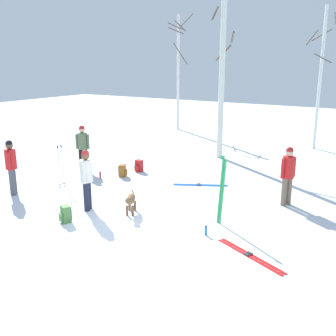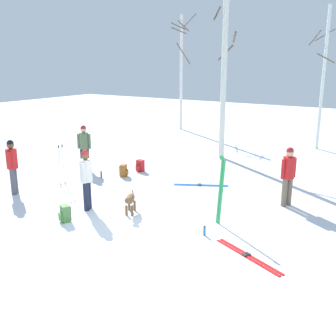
% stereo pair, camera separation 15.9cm
% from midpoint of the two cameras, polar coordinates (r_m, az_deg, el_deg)
% --- Properties ---
extents(ground_plane, '(60.00, 60.00, 0.00)m').
position_cam_midpoint_polar(ground_plane, '(10.18, -5.34, -8.45)').
color(ground_plane, white).
extents(person_0, '(0.34, 0.46, 1.72)m').
position_cam_midpoint_polar(person_0, '(11.85, 17.10, -0.64)').
color(person_0, '#72604C').
rests_on(person_0, ground_plane).
extents(person_1, '(0.34, 0.48, 1.72)m').
position_cam_midpoint_polar(person_1, '(11.24, -11.15, -1.09)').
color(person_1, '#1E2338').
rests_on(person_1, ground_plane).
extents(person_2, '(0.35, 0.44, 1.72)m').
position_cam_midpoint_polar(person_2, '(13.25, -20.97, 0.64)').
color(person_2, '#4C4C56').
rests_on(person_2, ground_plane).
extents(person_3, '(0.46, 0.34, 1.72)m').
position_cam_midpoint_polar(person_3, '(15.45, -11.55, 3.28)').
color(person_3, black).
rests_on(person_3, ground_plane).
extents(dog, '(0.48, 0.82, 0.57)m').
position_cam_midpoint_polar(dog, '(10.95, -5.00, -4.55)').
color(dog, brown).
rests_on(dog, ground_plane).
extents(ski_pair_planted_0, '(0.25, 0.09, 1.80)m').
position_cam_midpoint_polar(ski_pair_planted_0, '(10.14, 7.94, -3.24)').
color(ski_pair_planted_0, green).
rests_on(ski_pair_planted_0, ground_plane).
extents(ski_pair_lying_0, '(1.81, 0.97, 0.05)m').
position_cam_midpoint_polar(ski_pair_lying_0, '(8.94, 11.76, -12.14)').
color(ski_pair_lying_0, red).
rests_on(ski_pair_lying_0, ground_plane).
extents(ski_pair_lying_1, '(1.68, 0.98, 0.05)m').
position_cam_midpoint_polar(ski_pair_lying_1, '(13.49, 5.02, -2.44)').
color(ski_pair_lying_1, blue).
rests_on(ski_pair_lying_1, ground_plane).
extents(ski_poles_0, '(0.07, 0.26, 1.40)m').
position_cam_midpoint_polar(ski_poles_0, '(13.65, -14.59, 0.55)').
color(ski_poles_0, '#B2B2BC').
rests_on(ski_poles_0, ground_plane).
extents(backpack_0, '(0.32, 0.34, 0.44)m').
position_cam_midpoint_polar(backpack_0, '(10.75, -14.03, -6.34)').
color(backpack_0, '#4C7F3F').
rests_on(backpack_0, ground_plane).
extents(backpack_1, '(0.34, 0.32, 0.44)m').
position_cam_midpoint_polar(backpack_1, '(14.50, -6.01, -0.38)').
color(backpack_1, '#99591E').
rests_on(backpack_1, ground_plane).
extents(backpack_2, '(0.28, 0.31, 0.44)m').
position_cam_midpoint_polar(backpack_2, '(15.12, -3.68, 0.31)').
color(backpack_2, red).
rests_on(backpack_2, ground_plane).
extents(water_bottle_0, '(0.06, 0.06, 0.25)m').
position_cam_midpoint_polar(water_bottle_0, '(14.43, -9.15, -0.96)').
color(water_bottle_0, red).
rests_on(water_bottle_0, ground_plane).
extents(water_bottle_1, '(0.06, 0.06, 0.24)m').
position_cam_midpoint_polar(water_bottle_1, '(9.73, 5.68, -8.87)').
color(water_bottle_1, '#1E72BF').
rests_on(water_bottle_1, ground_plane).
extents(birch_tree_0, '(1.18, 1.34, 6.64)m').
position_cam_midpoint_polar(birch_tree_0, '(24.24, 2.10, 13.77)').
color(birch_tree_0, silver).
rests_on(birch_tree_0, ground_plane).
extents(birch_tree_1, '(1.02, 0.99, 6.33)m').
position_cam_midpoint_polar(birch_tree_1, '(17.01, 8.19, 12.22)').
color(birch_tree_1, silver).
rests_on(birch_tree_1, ground_plane).
extents(birch_tree_2, '(1.16, 1.16, 6.42)m').
position_cam_midpoint_polar(birch_tree_2, '(19.95, 21.42, 12.00)').
color(birch_tree_2, silver).
rests_on(birch_tree_2, ground_plane).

